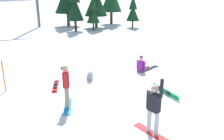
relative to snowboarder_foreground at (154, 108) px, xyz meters
name	(u,v)px	position (x,y,z in m)	size (l,w,h in m)	color
ground_plane	(177,116)	(1.48, 0.60, -0.95)	(800.00, 800.00, 0.00)	white
snowboarder_foreground	(154,108)	(0.00, 0.00, 0.00)	(0.66, 1.52, 2.01)	red
snowboarder_midground	(66,85)	(-2.12, 3.01, -0.01)	(0.68, 1.50, 1.77)	#1E8CD8
snowboarder_background	(143,66)	(3.00, 5.72, -0.60)	(1.76, 1.00, 0.99)	#4C4C51
loose_snowboard_near_right	(165,91)	(2.30, 2.49, -0.81)	(0.24, 1.86, 0.27)	#19B259
loose_snowboard_far_spare	(55,86)	(-2.16, 5.38, -0.93)	(0.70, 1.70, 0.09)	red
backpack_grey	(90,76)	(-0.31, 5.53, -0.73)	(0.37, 0.38, 0.47)	gray
trail_marker_pole	(4,76)	(-4.42, 5.78, -0.20)	(0.06, 0.06, 1.50)	orange
pine_tree_short	(133,10)	(10.84, 21.59, 1.27)	(1.69, 1.69, 4.07)	#472D19
pine_tree_tall	(93,11)	(5.47, 21.52, 1.29)	(1.57, 1.57, 4.11)	#472D19
pine_tree_slender	(75,4)	(3.30, 21.64, 2.18)	(2.00, 2.00, 5.75)	#472D19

